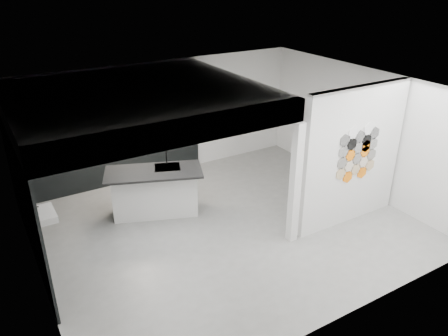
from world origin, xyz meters
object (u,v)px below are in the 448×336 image
partition_panel (353,157)px  bottle_dark (111,130)px  glass_bowl (171,121)px  glass_vase (171,120)px  kettle (155,122)px  stockpot (70,137)px  kitchen_island (155,191)px  utensil_cup (89,135)px  wall_basin (43,215)px

partition_panel → bottle_dark: (-3.54, 3.87, -0.00)m
glass_bowl → bottle_dark: (-1.46, 0.00, 0.02)m
glass_vase → bottle_dark: bearing=180.0°
kettle → bottle_dark: size_ratio=1.23×
glass_bowl → bottle_dark: 1.46m
partition_panel → stockpot: size_ratio=11.37×
kettle → kitchen_island: bearing=-123.0°
glass_vase → stockpot: bearing=180.0°
glass_bowl → utensil_cup: size_ratio=1.53×
utensil_cup → bottle_dark: bearing=0.0°
wall_basin → glass_bowl: size_ratio=3.76×
kitchen_island → utensil_cup: 2.02m
wall_basin → kitchen_island: (2.23, 0.42, -0.32)m
wall_basin → glass_vase: size_ratio=4.49×
wall_basin → stockpot: stockpot is taller
glass_bowl → glass_vase: (0.00, 0.00, 0.01)m
kitchen_island → kettle: 2.01m
wall_basin → kettle: 3.66m
stockpot → kitchen_island: bearing=-53.9°
bottle_dark → wall_basin: bearing=-133.0°
kitchen_island → kettle: size_ratio=11.02×
partition_panel → kitchen_island: bearing=145.6°
stockpot → utensil_cup: (0.40, 0.00, -0.05)m
utensil_cup → kitchen_island: bearing=-64.1°
wall_basin → bottle_dark: 2.88m
wall_basin → kettle: bearing=34.8°
glass_vase → bottle_dark: (-1.46, 0.00, 0.01)m
stockpot → bottle_dark: 0.90m
wall_basin → utensil_cup: (1.43, 2.07, 0.52)m
kettle → glass_bowl: (0.42, 0.00, -0.02)m
glass_vase → bottle_dark: 1.46m
stockpot → glass_bowl: (2.37, 0.00, -0.04)m
wall_basin → partition_panel: bearing=-18.2°
wall_basin → glass_bowl: bearing=31.3°
partition_panel → kettle: size_ratio=14.63×
stockpot → glass_vase: size_ratio=1.84×
wall_basin → glass_vase: 4.01m
stockpot → glass_bowl: stockpot is taller
glass_bowl → utensil_cup: (-1.96, 0.00, -0.00)m
wall_basin → bottle_dark: bearing=47.0°
kitchen_island → stockpot: 2.23m
bottle_dark → utensil_cup: bottle_dark is taller
stockpot → partition_panel: bearing=-41.0°
utensil_cup → stockpot: bearing=180.0°
stockpot → utensil_cup: stockpot is taller
stockpot → kettle: size_ratio=1.29×
bottle_dark → utensil_cup: (-0.50, 0.00, -0.03)m
kettle → utensil_cup: bearing=171.4°
kitchen_island → glass_vase: 2.19m
partition_panel → stockpot: partition_panel is taller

